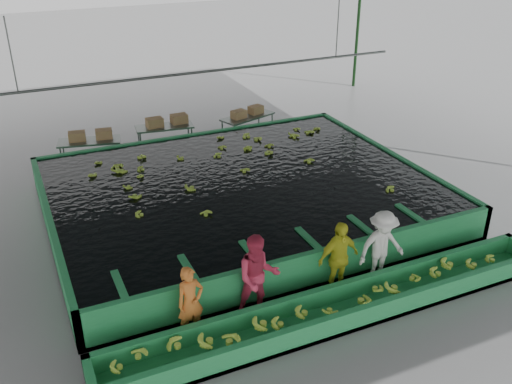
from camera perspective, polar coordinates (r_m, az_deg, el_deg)
name	(u,v)px	position (r m, az deg, el deg)	size (l,w,h in m)	color
ground	(264,235)	(14.52, 0.82, -4.34)	(80.00, 80.00, 0.00)	gray
shed_roof	(266,35)	(12.72, 0.97, 15.43)	(20.00, 22.00, 0.04)	slate
shed_posts	(265,143)	(13.41, 0.89, 4.89)	(20.00, 22.00, 5.00)	#123313
flotation_tank	(241,195)	(15.50, -1.54, -0.33)	(10.00, 8.00, 0.90)	#248947
tank_water	(241,182)	(15.33, -1.55, 1.01)	(9.70, 7.70, 0.00)	black
sorting_trough	(341,308)	(11.78, 8.49, -11.38)	(10.00, 1.00, 0.50)	#248947
cableway_rail	(194,73)	(17.69, -6.20, 11.77)	(0.08, 0.08, 14.00)	#59605B
rail_hanger_left	(11,55)	(16.62, -23.29, 12.44)	(0.04, 0.04, 2.00)	#59605B
rail_hanger_right	(338,26)	(19.59, 8.17, 16.07)	(0.04, 0.04, 2.00)	#59605B
worker_a	(190,302)	(11.06, -6.57, -10.88)	(0.55, 0.36, 1.50)	orange
worker_b	(258,277)	(11.36, 0.20, -8.49)	(0.89, 0.69, 1.83)	#CA304E
worker_c	(338,258)	(12.17, 8.24, -6.58)	(1.00, 0.41, 1.70)	gold
worker_d	(382,247)	(12.72, 12.46, -5.36)	(1.10, 0.63, 1.70)	silver
packing_table_left	(91,153)	(19.00, -16.19, 3.75)	(1.93, 0.77, 0.88)	#59605B
packing_table_mid	(165,138)	(19.77, -9.06, 5.35)	(1.92, 0.77, 0.87)	#59605B
packing_table_right	(248,128)	(20.44, -0.84, 6.44)	(1.98, 0.79, 0.90)	#59605B
box_stack_left	(91,139)	(18.92, -16.17, 5.08)	(1.34, 0.37, 0.29)	olive
box_stack_mid	(167,125)	(19.71, -8.87, 6.66)	(1.41, 0.39, 0.30)	olive
box_stack_right	(247,116)	(20.30, -0.87, 7.64)	(1.28, 0.35, 0.28)	olive
floating_bananas	(229,171)	(16.00, -2.68, 2.12)	(8.34, 5.68, 0.11)	#9DC538
trough_bananas	(341,302)	(11.69, 8.53, -10.80)	(8.55, 0.57, 0.11)	#9DC538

